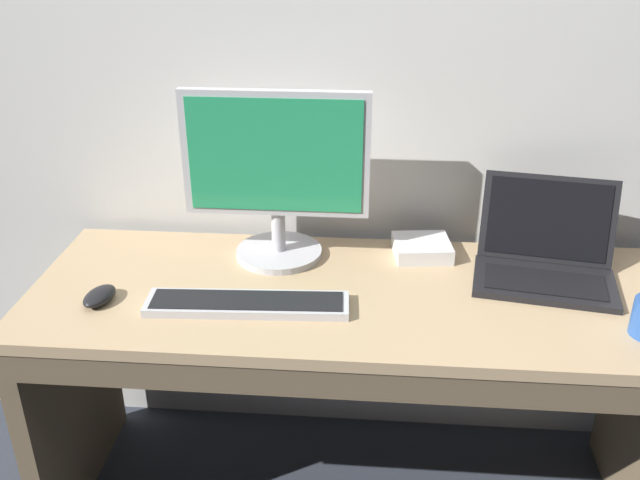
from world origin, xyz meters
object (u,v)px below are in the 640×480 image
external_monitor (276,175)px  external_drive_box (422,248)px  computer_mouse (99,296)px  laptop_black (545,263)px  wired_keyboard (247,304)px

external_monitor → external_drive_box: 0.46m
external_monitor → computer_mouse: (-0.41, -0.27, -0.23)m
laptop_black → computer_mouse: (-1.12, -0.21, -0.03)m
external_monitor → laptop_black: bearing=-4.9°
computer_mouse → external_drive_box: bearing=33.0°
laptop_black → external_drive_box: size_ratio=2.56×
laptop_black → external_monitor: (-0.71, 0.06, 0.20)m
wired_keyboard → external_drive_box: 0.54m
wired_keyboard → external_monitor: bearing=81.6°
external_drive_box → laptop_black: bearing=-18.9°
computer_mouse → external_drive_box: size_ratio=0.69×
wired_keyboard → external_drive_box: (0.44, 0.32, 0.01)m
computer_mouse → external_drive_box: 0.87m
computer_mouse → external_drive_box: (0.81, 0.32, 0.01)m
external_monitor → wired_keyboard: size_ratio=0.99×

